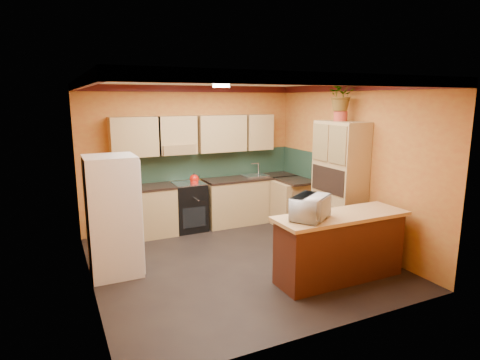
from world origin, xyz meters
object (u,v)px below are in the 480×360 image
at_px(pantry, 339,185).
at_px(stove, 189,207).
at_px(breakfast_bar, 340,248).
at_px(base_cabinets_back, 219,204).
at_px(microwave, 310,208).
at_px(fridge, 113,216).

bearing_deg(pantry, stove, 137.74).
relative_size(pantry, breakfast_bar, 1.17).
distance_m(base_cabinets_back, pantry, 2.40).
height_order(stove, microwave, microwave).
bearing_deg(breakfast_bar, pantry, 52.44).
relative_size(breakfast_bar, microwave, 3.25).
distance_m(stove, fridge, 2.15).
bearing_deg(breakfast_bar, base_cabinets_back, 100.99).
xyz_separation_m(base_cabinets_back, pantry, (1.40, -1.84, 0.61)).
relative_size(base_cabinets_back, pantry, 1.74).
xyz_separation_m(fridge, pantry, (3.60, -0.43, 0.20)).
height_order(breakfast_bar, microwave, microwave).
relative_size(base_cabinets_back, fridge, 2.15).
xyz_separation_m(pantry, breakfast_bar, (-0.83, -1.09, -0.61)).
relative_size(stove, breakfast_bar, 0.51).
height_order(base_cabinets_back, stove, stove).
relative_size(stove, pantry, 0.43).
bearing_deg(base_cabinets_back, stove, -180.00).
bearing_deg(breakfast_bar, fridge, 151.32).
xyz_separation_m(base_cabinets_back, microwave, (0.06, -2.93, 0.64)).
distance_m(stove, pantry, 2.80).
xyz_separation_m(base_cabinets_back, stove, (-0.62, -0.00, 0.02)).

